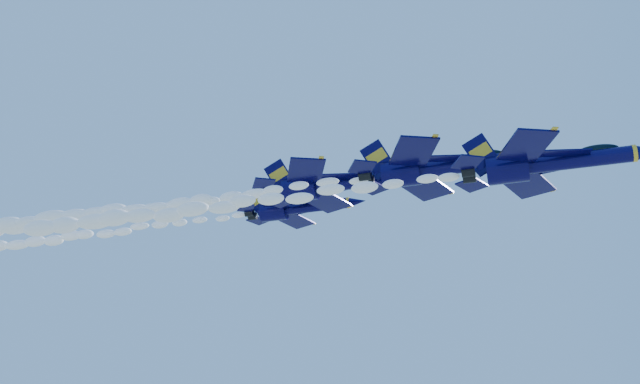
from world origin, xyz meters
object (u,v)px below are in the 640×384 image
(jet_lead, at_px, (547,163))
(jet_fourth, at_px, (297,208))
(jet_second, at_px, (437,168))
(jet_third, at_px, (331,184))

(jet_lead, bearing_deg, jet_fourth, 145.32)
(jet_lead, distance_m, jet_second, 13.34)
(jet_second, relative_size, jet_fourth, 1.20)
(jet_lead, height_order, jet_third, jet_third)
(jet_second, distance_m, jet_fourth, 22.39)
(jet_lead, height_order, jet_second, jet_second)
(jet_fourth, bearing_deg, jet_second, -33.15)
(jet_lead, bearing_deg, jet_second, 142.59)
(jet_lead, xyz_separation_m, jet_second, (-9.92, 7.58, 4.70))
(jet_second, xyz_separation_m, jet_fourth, (-18.58, 12.13, 2.98))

